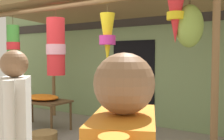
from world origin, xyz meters
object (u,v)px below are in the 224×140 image
Objects in this scene: display_table at (41,103)px; customer_foreground at (16,131)px; wicker_basket_by_table at (44,138)px; folding_chair at (117,133)px; flower_heap_on_table at (43,97)px.

display_table is 0.80× the size of customer_foreground.
wicker_basket_by_table is at bearing 132.41° from customer_foreground.
folding_chair is (2.47, -0.78, -0.09)m from display_table.
flower_heap_on_table is 3.57m from customer_foreground.
folding_chair reaches higher than wicker_basket_by_table.
flower_heap_on_table is 0.48× the size of customer_foreground.
folding_chair is at bearing -17.58° from display_table.
folding_chair is 1.70× the size of wicker_basket_by_table.
folding_chair is 1.70m from wicker_basket_by_table.
folding_chair reaches higher than flower_heap_on_table.
wicker_basket_by_table is (0.82, -0.67, -0.48)m from display_table.
display_table is at bearing 162.42° from folding_chair.
flower_heap_on_table is 1.16m from wicker_basket_by_table.
display_table is 1.16m from wicker_basket_by_table.
folding_chair is at bearing -3.77° from wicker_basket_by_table.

